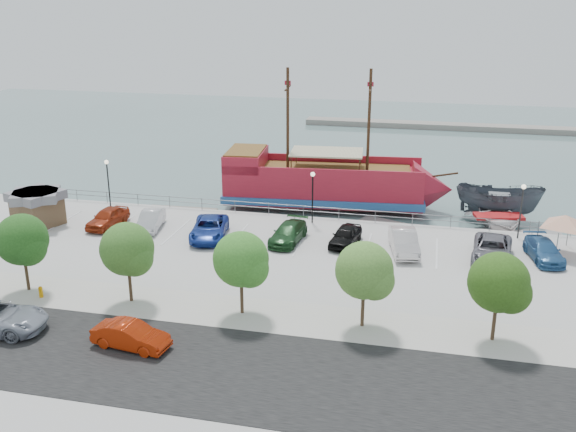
# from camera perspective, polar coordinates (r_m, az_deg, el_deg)

# --- Properties ---
(ground) EXTENTS (160.00, 160.00, 0.00)m
(ground) POSITION_cam_1_polar(r_m,az_deg,el_deg) (46.87, 0.65, -4.33)
(ground) COLOR slate
(street) EXTENTS (100.00, 8.00, 0.04)m
(street) POSITION_cam_1_polar(r_m,az_deg,el_deg) (32.68, -5.49, -13.47)
(street) COLOR black
(street) RESTS_ON land_slab
(sidewalk) EXTENTS (100.00, 4.00, 0.05)m
(sidewalk) POSITION_cam_1_polar(r_m,az_deg,el_deg) (37.65, -2.62, -8.74)
(sidewalk) COLOR #B3ADA3
(sidewalk) RESTS_ON land_slab
(seawall_railing) EXTENTS (50.00, 0.06, 1.00)m
(seawall_railing) POSITION_cam_1_polar(r_m,az_deg,el_deg) (53.48, 2.43, 0.38)
(seawall_railing) COLOR slate
(seawall_railing) RESTS_ON land_slab
(far_shore) EXTENTS (40.00, 3.00, 0.80)m
(far_shore) POSITION_cam_1_polar(r_m,az_deg,el_deg) (98.79, 13.31, 7.80)
(far_shore) COLOR gray
(far_shore) RESTS_ON ground
(pirate_ship) EXTENTS (21.22, 7.55, 13.24)m
(pirate_ship) POSITION_cam_1_polar(r_m,az_deg,el_deg) (58.93, 4.66, 2.79)
(pirate_ship) COLOR maroon
(pirate_ship) RESTS_ON ground
(patrol_boat) EXTENTS (7.66, 3.60, 2.86)m
(patrol_boat) POSITION_cam_1_polar(r_m,az_deg,el_deg) (58.99, 18.23, 1.10)
(patrol_boat) COLOR #414650
(patrol_boat) RESTS_ON ground
(speedboat) EXTENTS (5.89, 7.33, 1.35)m
(speedboat) POSITION_cam_1_polar(r_m,az_deg,el_deg) (56.61, 18.18, -0.43)
(speedboat) COLOR silver
(speedboat) RESTS_ON ground
(dock_west) EXTENTS (6.41, 2.10, 0.36)m
(dock_west) POSITION_cam_1_polar(r_m,az_deg,el_deg) (58.60, -9.46, 0.42)
(dock_west) COLOR gray
(dock_west) RESTS_ON ground
(dock_mid) EXTENTS (6.79, 4.32, 0.38)m
(dock_mid) POSITION_cam_1_polar(r_m,az_deg,el_deg) (54.52, 9.61, -1.00)
(dock_mid) COLOR slate
(dock_mid) RESTS_ON ground
(dock_east) EXTENTS (7.40, 3.18, 0.41)m
(dock_east) POSITION_cam_1_polar(r_m,az_deg,el_deg) (54.94, 19.72, -1.70)
(dock_east) COLOR gray
(dock_east) RESTS_ON ground
(shed) EXTENTS (4.42, 4.42, 2.85)m
(shed) POSITION_cam_1_polar(r_m,az_deg,el_deg) (55.23, -21.40, 0.74)
(shed) COLOR brown
(shed) RESTS_ON land_slab
(canopy_tent) EXTENTS (5.21, 5.21, 3.30)m
(canopy_tent) POSITION_cam_1_polar(r_m,az_deg,el_deg) (49.37, 23.49, 0.07)
(canopy_tent) COLOR slate
(canopy_tent) RESTS_ON land_slab
(street_sedan) EXTENTS (4.33, 1.99, 1.38)m
(street_sedan) POSITION_cam_1_polar(r_m,az_deg,el_deg) (35.06, -13.80, -10.29)
(street_sedan) COLOR #AC2508
(street_sedan) RESTS_ON street
(fire_hydrant) EXTENTS (0.26, 0.26, 0.76)m
(fire_hydrant) POSITION_cam_1_polar(r_m,az_deg,el_deg) (42.25, -21.12, -6.28)
(fire_hydrant) COLOR orange
(fire_hydrant) RESTS_ON sidewalk
(lamp_post_left) EXTENTS (0.36, 0.36, 4.28)m
(lamp_post_left) POSITION_cam_1_polar(r_m,az_deg,el_deg) (57.51, -15.74, 3.52)
(lamp_post_left) COLOR black
(lamp_post_left) RESTS_ON land_slab
(lamp_post_mid) EXTENTS (0.36, 0.36, 4.28)m
(lamp_post_mid) POSITION_cam_1_polar(r_m,az_deg,el_deg) (51.54, 2.20, 2.48)
(lamp_post_mid) COLOR black
(lamp_post_mid) RESTS_ON land_slab
(lamp_post_right) EXTENTS (0.36, 0.36, 4.28)m
(lamp_post_right) POSITION_cam_1_polar(r_m,az_deg,el_deg) (51.20, 20.08, 1.21)
(lamp_post_right) COLOR black
(lamp_post_right) RESTS_ON land_slab
(tree_b) EXTENTS (3.30, 3.20, 5.00)m
(tree_b) POSITION_cam_1_polar(r_m,az_deg,el_deg) (42.43, -22.46, -2.12)
(tree_b) COLOR #473321
(tree_b) RESTS_ON sidewalk
(tree_c) EXTENTS (3.30, 3.20, 5.00)m
(tree_c) POSITION_cam_1_polar(r_m,az_deg,el_deg) (38.91, -13.96, -3.06)
(tree_c) COLOR #473321
(tree_c) RESTS_ON sidewalk
(tree_d) EXTENTS (3.30, 3.20, 5.00)m
(tree_d) POSITION_cam_1_polar(r_m,az_deg,el_deg) (36.41, -4.02, -4.06)
(tree_d) COLOR #473321
(tree_d) RESTS_ON sidewalk
(tree_e) EXTENTS (3.30, 3.20, 5.00)m
(tree_e) POSITION_cam_1_polar(r_m,az_deg,el_deg) (35.15, 7.01, -5.03)
(tree_e) COLOR #473321
(tree_e) RESTS_ON sidewalk
(tree_f) EXTENTS (3.30, 3.20, 5.00)m
(tree_f) POSITION_cam_1_polar(r_m,az_deg,el_deg) (35.26, 18.45, -5.84)
(tree_f) COLOR #473321
(tree_f) RESTS_ON sidewalk
(parked_car_a) EXTENTS (2.19, 4.60, 1.52)m
(parked_car_a) POSITION_cam_1_polar(r_m,az_deg,el_deg) (53.32, -15.73, -0.13)
(parked_car_a) COLOR maroon
(parked_car_a) RESTS_ON land_slab
(parked_car_b) EXTENTS (2.28, 4.54, 1.43)m
(parked_car_b) POSITION_cam_1_polar(r_m,az_deg,el_deg) (51.99, -12.11, -0.36)
(parked_car_b) COLOR silver
(parked_car_b) RESTS_ON land_slab
(parked_car_c) EXTENTS (3.59, 5.91, 1.53)m
(parked_car_c) POSITION_cam_1_polar(r_m,az_deg,el_deg) (49.27, -7.01, -1.09)
(parked_car_c) COLOR navy
(parked_car_c) RESTS_ON land_slab
(parked_car_d) EXTENTS (2.46, 5.00, 1.40)m
(parked_car_d) POSITION_cam_1_polar(r_m,az_deg,el_deg) (48.10, 0.02, -1.53)
(parked_car_d) COLOR #19421E
(parked_car_d) RESTS_ON land_slab
(parked_car_e) EXTENTS (2.33, 4.41, 1.43)m
(parked_car_e) POSITION_cam_1_polar(r_m,az_deg,el_deg) (47.73, 5.13, -1.75)
(parked_car_e) COLOR black
(parked_car_e) RESTS_ON land_slab
(parked_car_f) EXTENTS (2.65, 5.20, 1.64)m
(parked_car_f) POSITION_cam_1_polar(r_m,az_deg,el_deg) (46.85, 10.27, -2.26)
(parked_car_f) COLOR silver
(parked_car_f) RESTS_ON land_slab
(parked_car_g) EXTENTS (3.19, 5.92, 1.58)m
(parked_car_g) POSITION_cam_1_polar(r_m,az_deg,el_deg) (46.96, 17.68, -2.86)
(parked_car_g) COLOR slate
(parked_car_g) RESTS_ON land_slab
(parked_car_h) EXTENTS (2.74, 4.95, 1.36)m
(parked_car_h) POSITION_cam_1_polar(r_m,az_deg,el_deg) (48.35, 21.79, -2.86)
(parked_car_h) COLOR #2C5E92
(parked_car_h) RESTS_ON land_slab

